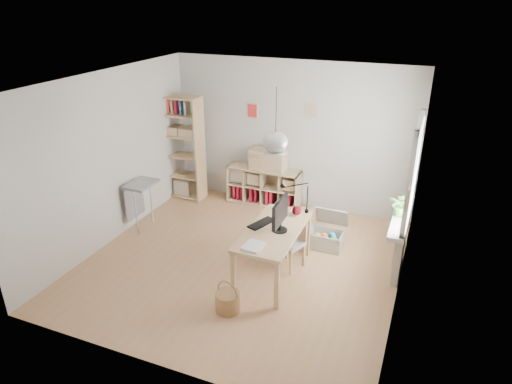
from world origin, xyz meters
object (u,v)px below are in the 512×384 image
at_px(drawer_chest, 268,160).
at_px(storage_chest, 327,236).
at_px(chair, 291,240).
at_px(tall_bookshelf, 182,144).
at_px(cube_shelf, 263,188).
at_px(monitor, 280,214).
at_px(desk, 274,235).

bearing_deg(drawer_chest, storage_chest, -34.98).
bearing_deg(chair, storage_chest, 84.36).
bearing_deg(drawer_chest, tall_bookshelf, -169.43).
height_order(cube_shelf, tall_bookshelf, tall_bookshelf).
height_order(chair, storage_chest, chair).
height_order(cube_shelf, monitor, monitor).
bearing_deg(chair, drawer_chest, 139.71).
bearing_deg(tall_bookshelf, drawer_chest, 8.19).
bearing_deg(monitor, cube_shelf, 116.18).
height_order(cube_shelf, storage_chest, cube_shelf).
height_order(storage_chest, monitor, monitor).
bearing_deg(drawer_chest, monitor, -63.04).
relative_size(cube_shelf, tall_bookshelf, 0.70).
xyz_separation_m(cube_shelf, chair, (1.17, -1.89, 0.13)).
relative_size(storage_chest, monitor, 1.15).
xyz_separation_m(storage_chest, monitor, (-0.42, -1.11, 0.83)).
bearing_deg(desk, storage_chest, 65.29).
bearing_deg(chair, monitor, -80.42).
bearing_deg(drawer_chest, cube_shelf, 160.57).
distance_m(chair, monitor, 0.69).
xyz_separation_m(monitor, drawer_chest, (-1.01, 2.20, -0.10)).
relative_size(chair, monitor, 1.42).
xyz_separation_m(cube_shelf, storage_chest, (1.53, -1.13, -0.12)).
distance_m(cube_shelf, tall_bookshelf, 1.77).
bearing_deg(tall_bookshelf, monitor, -36.26).
height_order(desk, storage_chest, desk).
bearing_deg(cube_shelf, drawer_chest, -21.81).
bearing_deg(storage_chest, drawer_chest, 143.91).
relative_size(chair, drawer_chest, 1.13).
bearing_deg(monitor, chair, 79.84).
bearing_deg(drawer_chest, desk, -64.85).
relative_size(monitor, drawer_chest, 0.80).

